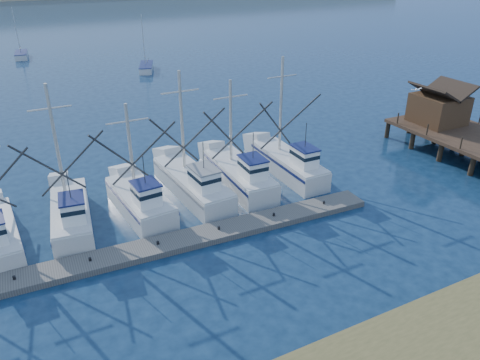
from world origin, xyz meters
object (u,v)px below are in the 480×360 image
(floating_dock, at_px, (158,247))
(sailboat_far, at_px, (21,55))
(timber_pier, at_px, (469,128))
(sailboat_near, at_px, (146,67))

(floating_dock, relative_size, sailboat_far, 3.65)
(floating_dock, bearing_deg, sailboat_far, 94.62)
(floating_dock, distance_m, timber_pier, 28.90)
(sailboat_near, bearing_deg, sailboat_far, 150.34)
(floating_dock, distance_m, sailboat_far, 65.06)
(sailboat_near, bearing_deg, timber_pier, -51.11)
(sailboat_near, height_order, sailboat_far, same)
(floating_dock, height_order, sailboat_far, sailboat_far)
(timber_pier, relative_size, sailboat_near, 2.47)
(sailboat_near, bearing_deg, floating_dock, -86.29)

